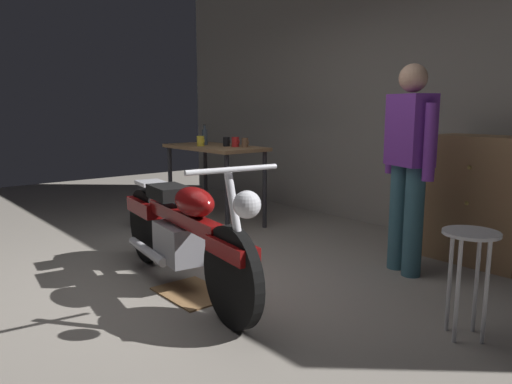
{
  "coord_description": "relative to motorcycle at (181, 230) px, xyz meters",
  "views": [
    {
      "loc": [
        3.05,
        -1.82,
        1.33
      ],
      "look_at": [
        0.0,
        0.7,
        0.65
      ],
      "focal_mm": 34.34,
      "sensor_mm": 36.0,
      "label": 1
    }
  ],
  "objects": [
    {
      "name": "person_standing",
      "position": [
        0.82,
        1.61,
        0.48
      ],
      "size": [
        0.54,
        0.34,
        1.67
      ],
      "rotation": [
        0.0,
        0.0,
        2.79
      ],
      "color": "#386574",
      "rests_on": "ground_plane"
    },
    {
      "name": "motorcycle",
      "position": [
        0.0,
        0.0,
        0.0
      ],
      "size": [
        2.18,
        0.63,
        1.0
      ],
      "rotation": [
        0.0,
        0.0,
        -0.13
      ],
      "color": "black",
      "rests_on": "ground_plane"
    },
    {
      "name": "mug_yellow_tall",
      "position": [
        -1.69,
        1.29,
        0.51
      ],
      "size": [
        0.12,
        0.08,
        0.11
      ],
      "color": "yellow",
      "rests_on": "workbench"
    },
    {
      "name": "storage_bin",
      "position": [
        -1.79,
        0.7,
        -0.28
      ],
      "size": [
        0.44,
        0.32,
        0.34
      ],
      "primitive_type": "cube",
      "color": "gray",
      "rests_on": "ground_plane"
    },
    {
      "name": "workbench",
      "position": [
        -1.64,
        1.45,
        0.34
      ],
      "size": [
        1.3,
        0.64,
        0.9
      ],
      "color": "#99724C",
      "rests_on": "ground_plane"
    },
    {
      "name": "shop_stool",
      "position": [
        1.73,
        0.88,
        0.05
      ],
      "size": [
        0.32,
        0.32,
        0.64
      ],
      "color": "#B2B2B7",
      "rests_on": "ground_plane"
    },
    {
      "name": "mug_black_matte",
      "position": [
        -1.47,
        1.49,
        0.5
      ],
      "size": [
        0.11,
        0.08,
        0.1
      ],
      "color": "black",
      "rests_on": "workbench"
    },
    {
      "name": "mug_brown_stoneware",
      "position": [
        -1.23,
        1.57,
        0.5
      ],
      "size": [
        0.11,
        0.07,
        0.1
      ],
      "color": "brown",
      "rests_on": "workbench"
    },
    {
      "name": "bottle",
      "position": [
        -1.82,
        1.43,
        0.55
      ],
      "size": [
        0.06,
        0.06,
        0.24
      ],
      "color": "#3F4C59",
      "rests_on": "workbench"
    },
    {
      "name": "ground_plane",
      "position": [
        -0.03,
        0.03,
        -0.45
      ],
      "size": [
        12.0,
        12.0,
        0.0
      ],
      "primitive_type": "plane",
      "color": "gray"
    },
    {
      "name": "mug_red_diner",
      "position": [
        -1.35,
        1.53,
        0.51
      ],
      "size": [
        0.12,
        0.08,
        0.11
      ],
      "color": "red",
      "rests_on": "workbench"
    },
    {
      "name": "back_wall",
      "position": [
        -0.03,
        2.83,
        1.1
      ],
      "size": [
        8.0,
        0.12,
        3.1
      ],
      "primitive_type": "cube",
      "color": "gray",
      "rests_on": "ground_plane"
    },
    {
      "name": "wooden_dresser",
      "position": [
        1.07,
        2.33,
        0.1
      ],
      "size": [
        0.8,
        0.47,
        1.1
      ],
      "color": "#99724C",
      "rests_on": "ground_plane"
    },
    {
      "name": "drip_tray",
      "position": [
        0.13,
        0.01,
        -0.44
      ],
      "size": [
        0.56,
        0.4,
        0.01
      ],
      "primitive_type": "cube",
      "color": "olive",
      "rests_on": "ground_plane"
    }
  ]
}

